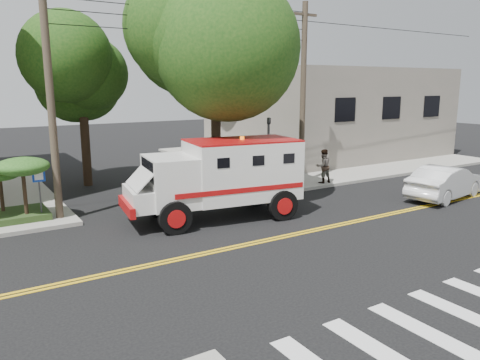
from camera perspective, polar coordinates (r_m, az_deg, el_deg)
ground at (r=15.88m, az=3.97°, el=-7.21°), size 100.00×100.00×0.00m
sidewalk_ne at (r=34.40m, az=8.94°, el=3.04°), size 17.00×17.00×0.15m
building_right at (r=35.45m, az=10.42°, el=8.24°), size 14.00×12.00×6.00m
utility_pole_left at (r=18.42m, az=-22.08°, el=8.86°), size 0.28×0.28×9.00m
utility_pole_right at (r=23.81m, az=7.67°, el=10.03°), size 0.28×0.28×9.00m
tree_main at (r=21.39m, az=-1.60°, el=17.20°), size 6.08×5.70×9.85m
tree_left at (r=24.70m, az=-17.99°, el=12.49°), size 4.48×4.20×7.70m
tree_right at (r=33.06m, az=0.34°, el=13.31°), size 4.80×4.50×8.20m
traffic_signal at (r=21.98m, az=3.48°, el=4.04°), size 0.15×0.18×3.60m
accessibility_sign at (r=18.86m, az=-23.25°, el=-0.81°), size 0.45×0.10×2.02m
palm_planter at (r=19.11m, az=-27.18°, el=-0.14°), size 3.52×2.63×2.36m
armored_truck at (r=17.88m, az=-2.26°, el=0.67°), size 6.93×3.45×3.03m
parked_sedan at (r=23.14m, az=23.78°, el=-0.24°), size 4.78×2.29×1.51m
pedestrian_a at (r=27.38m, az=7.89°, el=3.11°), size 0.83×0.71×1.94m
pedestrian_b at (r=24.20m, az=10.10°, el=1.67°), size 0.89×0.73×1.73m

